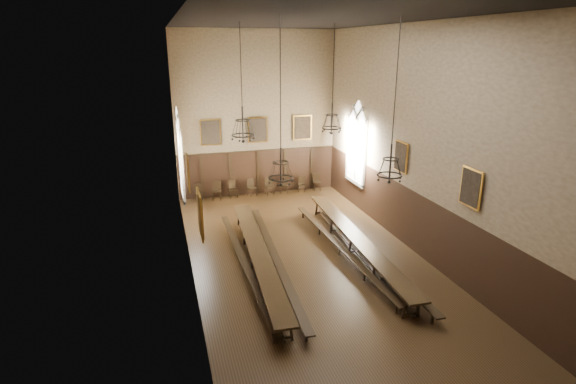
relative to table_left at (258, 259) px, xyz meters
name	(u,v)px	position (x,y,z in m)	size (l,w,h in m)	color
floor	(308,260)	(2.05, 0.14, -0.41)	(9.00, 18.00, 0.02)	black
ceiling	(312,18)	(2.05, 0.14, 8.61)	(9.00, 18.00, 0.02)	black
wall_back	(257,115)	(2.05, 9.15, 4.10)	(9.00, 0.02, 9.00)	#897454
wall_front	(469,253)	(2.05, -8.87, 4.10)	(9.00, 0.02, 9.00)	#897454
wall_left	(184,158)	(-2.46, 0.14, 4.10)	(0.02, 18.00, 9.00)	#897454
wall_right	(418,142)	(6.56, 0.14, 4.10)	(0.02, 18.00, 9.00)	#897454
wainscot_panelling	(309,231)	(2.05, 0.14, 0.85)	(9.00, 18.00, 2.50)	black
table_left	(258,259)	(0.00, 0.00, 0.00)	(1.36, 10.17, 0.79)	black
table_right	(355,245)	(4.08, 0.14, 0.01)	(1.19, 10.32, 0.80)	black
bench_left_outer	(244,263)	(-0.55, 0.05, -0.12)	(0.36, 9.49, 0.43)	black
bench_left_inner	(275,259)	(0.66, 0.01, -0.10)	(0.97, 10.31, 0.46)	black
bench_right_inner	(340,249)	(3.42, 0.22, -0.12)	(0.59, 9.55, 0.43)	black
bench_right_outer	(369,248)	(4.55, -0.11, -0.09)	(0.82, 10.63, 0.48)	black
chair_0	(199,196)	(-1.38, 8.74, -0.12)	(0.42, 0.42, 0.92)	black
chair_1	(217,194)	(-0.42, 8.61, -0.08)	(0.56, 0.56, 1.04)	black
chair_2	(233,192)	(0.49, 8.71, -0.09)	(0.49, 0.49, 1.01)	black
chair_3	(252,191)	(1.57, 8.72, -0.10)	(0.55, 0.55, 0.98)	black
chair_4	(270,189)	(2.59, 8.65, -0.09)	(0.49, 0.49, 1.01)	black
chair_5	(284,188)	(3.47, 8.70, -0.09)	(0.55, 0.55, 1.01)	black
chair_6	(302,187)	(4.54, 8.70, -0.13)	(0.49, 0.49, 0.89)	black
chair_7	(317,185)	(5.48, 8.69, -0.09)	(0.48, 0.48, 1.00)	black
chandelier_back_left	(243,129)	(0.09, 2.89, 4.51)	(0.95, 0.95, 4.54)	black
chandelier_back_right	(332,121)	(3.92, 2.72, 4.67)	(0.85, 0.85, 4.38)	black
chandelier_front_left	(281,167)	(0.36, -1.99, 4.11)	(0.79, 0.79, 5.00)	black
chandelier_front_right	(390,166)	(4.20, -1.98, 3.87)	(0.87, 0.87, 5.23)	black
portrait_back_0	(210,132)	(-0.55, 9.02, 3.30)	(1.10, 0.12, 1.40)	gold
portrait_back_1	(258,130)	(2.05, 9.02, 3.30)	(1.10, 0.12, 1.40)	gold
portrait_back_2	(302,128)	(4.65, 9.02, 3.30)	(1.10, 0.12, 1.40)	gold
portrait_left_0	(188,172)	(-2.33, 1.14, 3.30)	(0.12, 1.00, 1.30)	gold
portrait_left_1	(200,214)	(-2.33, -3.36, 3.30)	(0.12, 1.00, 1.30)	gold
portrait_right_0	(401,157)	(6.43, 1.14, 3.30)	(0.12, 1.00, 1.30)	gold
portrait_right_1	(471,188)	(6.43, -3.36, 3.30)	(0.12, 1.00, 1.30)	gold
window_right	(357,143)	(6.48, 5.64, 3.00)	(0.20, 2.20, 4.60)	white
window_left	(180,154)	(-2.38, 5.64, 3.00)	(0.20, 2.20, 4.60)	white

